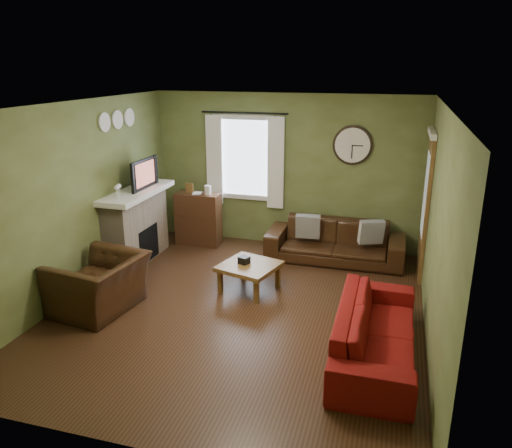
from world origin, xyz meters
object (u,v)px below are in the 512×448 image
(bookshelf, at_px, (198,219))
(sofa_brown, at_px, (335,241))
(coffee_table, at_px, (249,277))
(sofa_red, at_px, (376,331))
(armchair, at_px, (99,284))

(bookshelf, height_order, sofa_brown, bookshelf)
(bookshelf, bearing_deg, coffee_table, -48.20)
(sofa_red, height_order, armchair, armchair)
(sofa_red, distance_m, armchair, 3.49)
(bookshelf, xyz_separation_m, sofa_red, (3.19, -2.79, -0.15))
(coffee_table, bearing_deg, sofa_brown, 55.74)
(armchair, xyz_separation_m, coffee_table, (1.69, 1.08, -0.16))
(armchair, bearing_deg, bookshelf, -179.18)
(sofa_brown, relative_size, coffee_table, 2.96)
(sofa_brown, bearing_deg, bookshelf, 177.63)
(armchair, relative_size, coffee_table, 1.49)
(sofa_brown, bearing_deg, armchair, -136.57)
(bookshelf, height_order, sofa_red, bookshelf)
(sofa_brown, distance_m, sofa_red, 2.81)
(armchair, height_order, coffee_table, armchair)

